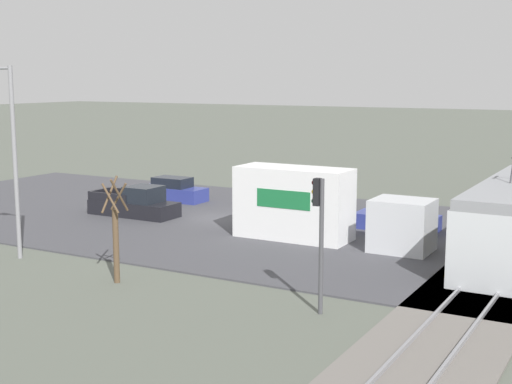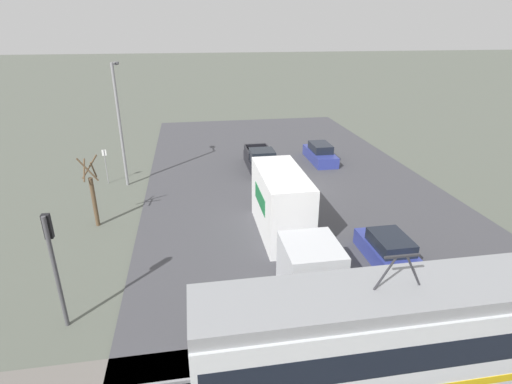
# 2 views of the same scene
# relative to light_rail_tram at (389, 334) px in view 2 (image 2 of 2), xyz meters

# --- Properties ---
(ground_plane) EXTENTS (320.00, 320.00, 0.00)m
(ground_plane) POSITION_rel_light_rail_tram_xyz_m (-1.20, -16.78, -1.79)
(ground_plane) COLOR #565B51
(road_surface) EXTENTS (21.02, 46.08, 0.08)m
(road_surface) POSITION_rel_light_rail_tram_xyz_m (-1.20, -16.78, -1.75)
(road_surface) COLOR #424247
(road_surface) RESTS_ON ground
(rail_bed) EXTENTS (58.00, 4.40, 0.22)m
(rail_bed) POSITION_rel_light_rail_tram_xyz_m (-1.20, 0.00, -1.74)
(rail_bed) COLOR slate
(rail_bed) RESTS_ON ground
(light_rail_tram) EXTENTS (12.70, 2.66, 4.65)m
(light_rail_tram) POSITION_rel_light_rail_tram_xyz_m (0.00, 0.00, 0.00)
(light_rail_tram) COLOR silver
(light_rail_tram) RESTS_ON ground
(box_truck) EXTENTS (2.39, 10.02, 3.64)m
(box_truck) POSITION_rel_light_rail_tram_xyz_m (1.22, -8.99, -0.03)
(box_truck) COLOR silver
(box_truck) RESTS_ON ground
(pickup_truck) EXTENTS (2.05, 5.47, 1.82)m
(pickup_truck) POSITION_rel_light_rail_tram_xyz_m (0.43, -21.25, -1.02)
(pickup_truck) COLOR black
(pickup_truck) RESTS_ON ground
(sedan_car_0) EXTENTS (1.81, 4.67, 1.56)m
(sedan_car_0) POSITION_rel_light_rail_tram_xyz_m (-5.04, -22.50, -1.07)
(sedan_car_0) COLOR navy
(sedan_car_0) RESTS_ON ground
(sedan_car_1) EXTENTS (1.89, 4.42, 1.46)m
(sedan_car_1) POSITION_rel_light_rail_tram_xyz_m (-3.38, -6.42, -1.11)
(sedan_car_1) COLOR navy
(sedan_car_1) RESTS_ON ground
(traffic_light_pole) EXTENTS (0.28, 0.47, 4.79)m
(traffic_light_pole) POSITION_rel_light_rail_tram_xyz_m (11.23, -4.46, 1.34)
(traffic_light_pole) COLOR #47474C
(traffic_light_pole) RESTS_ON ground
(street_tree) EXTENTS (1.03, 0.85, 4.30)m
(street_tree) POSITION_rel_light_rail_tram_xyz_m (11.71, -13.15, 0.17)
(street_tree) COLOR brown
(street_tree) RESTS_ON ground
(street_lamp_near_crossing) EXTENTS (0.36, 1.95, 8.73)m
(street_lamp_near_crossing) POSITION_rel_light_rail_tram_xyz_m (10.81, -19.84, 3.21)
(street_lamp_near_crossing) COLOR gray
(street_lamp_near_crossing) RESTS_ON ground
(no_parking_sign) EXTENTS (0.32, 0.08, 2.60)m
(no_parking_sign) POSITION_rel_light_rail_tram_xyz_m (12.29, -20.26, -0.23)
(no_parking_sign) COLOR gray
(no_parking_sign) RESTS_ON ground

